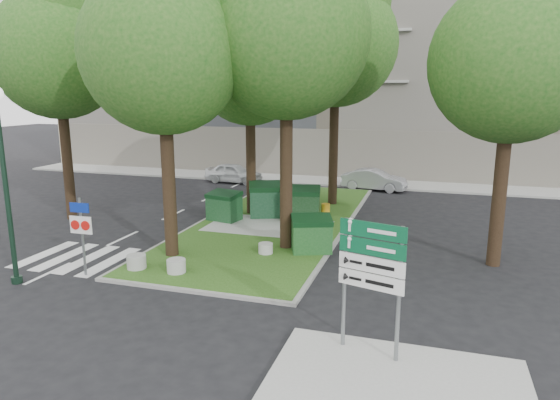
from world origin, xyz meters
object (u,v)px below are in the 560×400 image
at_px(dumpster_c, 301,204).
at_px(bollard_right, 266,248).
at_px(tree_street_right, 517,45).
at_px(car_silver, 374,180).
at_px(dumpster_b, 268,200).
at_px(tree_median_near_right, 290,18).
at_px(dumpster_d, 312,234).
at_px(dumpster_a, 224,206).
at_px(traffic_sign_pole, 82,226).
at_px(tree_median_near_left, 165,36).
at_px(bollard_left, 136,262).
at_px(directional_sign, 372,267).
at_px(car_white, 234,173).
at_px(tree_median_mid, 252,59).
at_px(litter_bin, 326,211).
at_px(tree_median_far, 338,32).
at_px(tree_street_left, 59,42).
at_px(street_lamp, 3,163).
at_px(bollard_mid, 176,266).

height_order(dumpster_c, bollard_right, dumpster_c).
distance_m(tree_street_right, car_silver, 14.32).
distance_m(dumpster_b, bollard_right, 5.30).
xyz_separation_m(tree_median_near_right, dumpster_d, (0.91, -0.30, -7.25)).
relative_size(dumpster_a, dumpster_d, 0.95).
height_order(dumpster_b, traffic_sign_pole, traffic_sign_pole).
relative_size(tree_street_right, bollard_right, 20.18).
bearing_deg(tree_median_near_left, dumpster_b, 77.37).
bearing_deg(tree_median_near_right, bollard_left, -137.94).
xyz_separation_m(directional_sign, car_white, (-10.80, 18.66, -1.43)).
distance_m(tree_median_mid, tree_street_right, 10.77).
relative_size(tree_street_right, litter_bin, 15.13).
bearing_deg(bollard_left, tree_median_far, 69.32).
distance_m(tree_street_right, dumpster_b, 11.56).
relative_size(tree_median_far, tree_street_right, 1.18).
bearing_deg(tree_street_left, street_lamp, -62.74).
xyz_separation_m(tree_median_near_left, tree_street_right, (10.50, 2.50, -0.33)).
xyz_separation_m(tree_median_near_right, tree_street_right, (7.00, 0.50, -1.00)).
height_order(tree_street_left, dumpster_d, tree_street_left).
height_order(litter_bin, car_white, car_white).
bearing_deg(dumpster_a, tree_median_near_left, -74.14).
distance_m(bollard_left, car_silver, 16.71).
bearing_deg(dumpster_d, directional_sign, -86.92).
height_order(tree_median_far, car_white, tree_median_far).
relative_size(bollard_mid, traffic_sign_pole, 0.23).
relative_size(dumpster_a, dumpster_c, 0.88).
bearing_deg(tree_median_mid, bollard_mid, -87.19).
bearing_deg(traffic_sign_pole, tree_street_left, 128.81).
bearing_deg(bollard_right, tree_median_far, 84.91).
bearing_deg(dumpster_d, tree_median_far, 74.48).
distance_m(tree_median_near_left, tree_median_mid, 6.53).
relative_size(tree_median_near_left, litter_bin, 15.83).
relative_size(tree_median_far, directional_sign, 4.11).
relative_size(bollard_left, car_white, 0.17).
distance_m(tree_median_mid, tree_median_far, 4.59).
bearing_deg(litter_bin, traffic_sign_pole, -123.41).
bearing_deg(dumpster_a, tree_median_far, 62.80).
relative_size(litter_bin, car_white, 0.18).
xyz_separation_m(tree_median_near_left, dumpster_c, (2.95, 5.86, -6.48)).
bearing_deg(tree_street_left, litter_bin, 14.75).
bearing_deg(tree_median_far, tree_median_near_left, -111.28).
bearing_deg(tree_median_far, tree_median_near_right, -91.53).
bearing_deg(litter_bin, bollard_mid, -110.84).
bearing_deg(bollard_mid, car_silver, 74.95).
distance_m(tree_median_far, dumpster_c, 8.36).
bearing_deg(bollard_mid, tree_median_near_right, 53.79).
height_order(tree_median_near_left, bollard_left, tree_median_near_left).
bearing_deg(tree_street_right, tree_median_mid, 158.20).
xyz_separation_m(tree_median_near_left, bollard_left, (-0.49, -1.60, -6.98)).
bearing_deg(bollard_mid, dumpster_d, 42.85).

